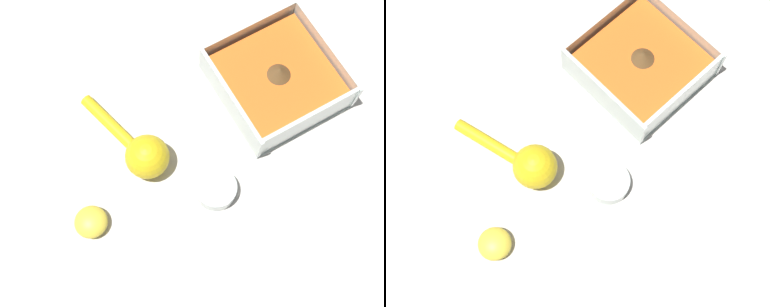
{
  "view_description": "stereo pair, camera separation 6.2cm",
  "coord_description": "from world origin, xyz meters",
  "views": [
    {
      "loc": [
        0.27,
        -0.26,
        0.8
      ],
      "look_at": [
        0.04,
        -0.13,
        0.03
      ],
      "focal_mm": 50.0,
      "sensor_mm": 36.0,
      "label": 1
    },
    {
      "loc": [
        0.23,
        -0.31,
        0.8
      ],
      "look_at": [
        0.04,
        -0.13,
        0.03
      ],
      "focal_mm": 50.0,
      "sensor_mm": 36.0,
      "label": 2
    }
  ],
  "objects": [
    {
      "name": "ground_plane",
      "position": [
        0.0,
        0.0,
        0.0
      ],
      "size": [
        4.0,
        4.0,
        0.0
      ],
      "primitive_type": "plane",
      "color": "beige"
    },
    {
      "name": "square_dish",
      "position": [
        -0.0,
        0.05,
        0.03
      ],
      "size": [
        0.18,
        0.18,
        0.07
      ],
      "color": "silver",
      "rests_on": "ground_plane"
    },
    {
      "name": "spice_bowl",
      "position": [
        0.1,
        -0.13,
        0.01
      ],
      "size": [
        0.06,
        0.06,
        0.03
      ],
      "color": "silver",
      "rests_on": "ground_plane"
    },
    {
      "name": "lemon_squeezer",
      "position": [
        0.0,
        -0.2,
        0.03
      ],
      "size": [
        0.18,
        0.08,
        0.07
      ],
      "rotation": [
        0.0,
        0.0,
        0.27
      ],
      "color": "yellow",
      "rests_on": "ground_plane"
    },
    {
      "name": "lemon_half",
      "position": [
        0.06,
        -0.31,
        0.01
      ],
      "size": [
        0.05,
        0.05,
        0.03
      ],
      "color": "yellow",
      "rests_on": "ground_plane"
    }
  ]
}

